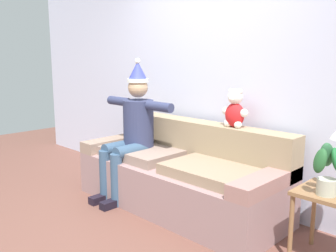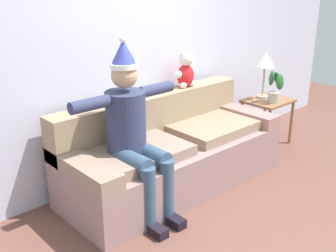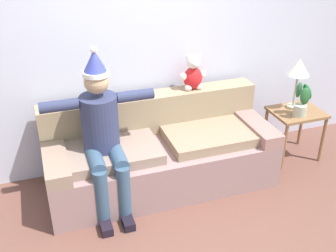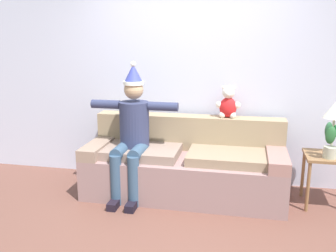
# 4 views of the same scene
# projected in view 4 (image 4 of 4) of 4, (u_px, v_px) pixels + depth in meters

# --- Properties ---
(ground_plane) EXTENTS (10.00, 10.00, 0.00)m
(ground_plane) POSITION_uv_depth(u_px,v_px,m) (167.00, 236.00, 3.53)
(ground_plane) COLOR brown
(back_wall) EXTENTS (7.00, 0.10, 2.70)m
(back_wall) POSITION_uv_depth(u_px,v_px,m) (193.00, 74.00, 4.68)
(back_wall) COLOR silver
(back_wall) RESTS_ON ground_plane
(couch) EXTENTS (2.27, 0.89, 0.88)m
(couch) POSITION_uv_depth(u_px,v_px,m) (185.00, 165.00, 4.42)
(couch) COLOR gray
(couch) RESTS_ON ground_plane
(person_seated) EXTENTS (1.02, 0.77, 1.54)m
(person_seated) POSITION_uv_depth(u_px,v_px,m) (132.00, 129.00, 4.27)
(person_seated) COLOR navy
(person_seated) RESTS_ON ground_plane
(teddy_bear) EXTENTS (0.29, 0.17, 0.38)m
(teddy_bear) POSITION_uv_depth(u_px,v_px,m) (228.00, 103.00, 4.42)
(teddy_bear) COLOR red
(teddy_bear) RESTS_ON couch
(side_table) EXTENTS (0.55, 0.46, 0.58)m
(side_table) POSITION_uv_depth(u_px,v_px,m) (331.00, 164.00, 4.05)
(side_table) COLOR olive
(side_table) RESTS_ON ground_plane
(table_lamp) EXTENTS (0.24, 0.24, 0.57)m
(table_lamp) POSITION_uv_depth(u_px,v_px,m) (335.00, 112.00, 4.01)
(table_lamp) COLOR #B3AD90
(table_lamp) RESTS_ON side_table
(potted_plant) EXTENTS (0.21, 0.24, 0.39)m
(potted_plant) POSITION_uv_depth(u_px,v_px,m) (331.00, 141.00, 3.89)
(potted_plant) COLOR #B3B49E
(potted_plant) RESTS_ON side_table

